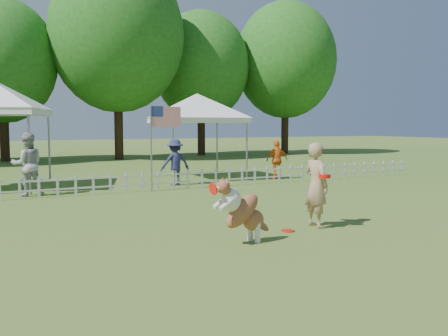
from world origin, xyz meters
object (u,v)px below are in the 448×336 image
dog (243,211)px  spectator_c (277,160)px  handler (316,185)px  spectator_b (175,162)px  canopy_tent_right (197,137)px  spectator_a (28,164)px  flag_pole (151,148)px  frisbee_on_turf (288,231)px

dog → spectator_c: size_ratio=0.79×
handler → spectator_b: 7.71m
canopy_tent_right → spectator_c: bearing=-24.8°
dog → spectator_a: spectator_a is taller
dog → canopy_tent_right: 10.37m
canopy_tent_right → spectator_c: size_ratio=2.15×
flag_pole → spectator_c: (5.33, 1.12, -0.60)m
handler → spectator_a: spectator_a is taller
frisbee_on_turf → flag_pole: (-0.38, 6.66, 1.31)m
spectator_a → spectator_b: spectator_a is taller
dog → canopy_tent_right: canopy_tent_right is taller
dog → spectator_c: 10.31m
flag_pole → canopy_tent_right: bearing=46.2°
frisbee_on_turf → canopy_tent_right: canopy_tent_right is taller
canopy_tent_right → flag_pole: size_ratio=1.18×
dog → flag_pole: bearing=74.5°
dog → spectator_b: 8.51m
canopy_tent_right → flag_pole: canopy_tent_right is taller
spectator_b → canopy_tent_right: bearing=-134.8°
flag_pole → dog: bearing=-94.3°
canopy_tent_right → spectator_b: canopy_tent_right is taller
dog → spectator_b: spectator_b is taller
dog → spectator_b: (2.10, 8.24, 0.20)m
handler → flag_pole: bearing=9.5°
frisbee_on_turf → spectator_b: spectator_b is taller
dog → spectator_a: bearing=99.6°
dog → spectator_a: 8.28m
canopy_tent_right → handler: bearing=-95.7°
spectator_c → flag_pole: bearing=19.8°
frisbee_on_turf → flag_pole: bearing=93.3°
frisbee_on_turf → spectator_b: (0.85, 7.79, 0.76)m
spectator_b → dog: bearing=76.5°
canopy_tent_right → spectator_c: canopy_tent_right is taller
spectator_b → spectator_c: size_ratio=1.07×
spectator_b → frisbee_on_turf: bearing=84.6°
spectator_c → spectator_b: bearing=7.9°
frisbee_on_turf → spectator_a: spectator_a is taller
frisbee_on_turf → canopy_tent_right: bearing=75.8°
handler → frisbee_on_turf: size_ratio=6.44×
canopy_tent_right → flag_pole: 3.74m
frisbee_on_turf → spectator_c: 9.25m
handler → spectator_a: (-4.56, 7.33, 0.06)m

